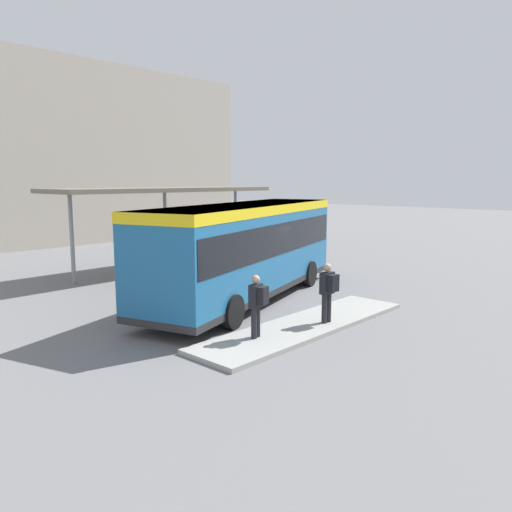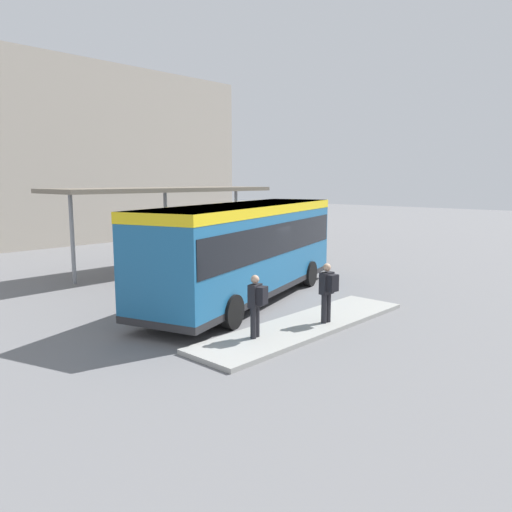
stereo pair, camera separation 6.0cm
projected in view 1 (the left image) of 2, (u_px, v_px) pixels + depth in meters
name	position (u px, v px, depth m)	size (l,w,h in m)	color
ground_plane	(246.00, 300.00, 16.89)	(120.00, 120.00, 0.00)	slate
curb_island	(306.00, 325.00, 13.73)	(7.49, 1.80, 0.12)	#9E9E99
city_bus	(246.00, 245.00, 16.62)	(10.31, 5.28, 3.23)	#1E6093
pedestrian_waiting	(257.00, 302.00, 12.33)	(0.43, 0.47, 1.59)	#232328
pedestrian_companion	(328.00, 289.00, 13.65)	(0.42, 0.44, 1.66)	#232328
bicycle_blue	(302.00, 255.00, 24.56)	(0.48, 1.78, 0.78)	black
bicycle_green	(294.00, 253.00, 25.25)	(0.48, 1.67, 0.72)	black
bicycle_red	(284.00, 252.00, 25.68)	(0.48, 1.68, 0.73)	black
station_shelter	(164.00, 191.00, 22.31)	(10.54, 3.21, 3.69)	#706656
potted_planter_near_shelter	(258.00, 254.00, 23.23)	(0.84, 0.84, 1.20)	slate
station_building	(10.00, 156.00, 35.03)	(27.82, 15.88, 11.39)	#B2A899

